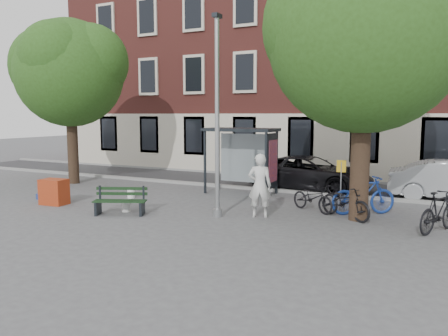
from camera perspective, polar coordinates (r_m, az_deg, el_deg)
name	(u,v)px	position (r m, az deg, el deg)	size (l,w,h in m)	color
ground	(217,216)	(13.67, -0.87, -6.35)	(90.00, 90.00, 0.00)	#4C4C4F
road	(288,184)	(20.04, 8.31, -2.12)	(40.00, 4.00, 0.01)	#28282B
curb_near	(273,190)	(18.16, 6.36, -2.86)	(40.00, 0.25, 0.12)	gray
curb_far	(300,177)	(21.92, 9.93, -1.22)	(40.00, 0.25, 0.12)	gray
building_row	(324,45)	(25.85, 12.87, 15.39)	(30.00, 8.00, 14.00)	brown
lamppost	(217,127)	(13.31, -0.89, 5.39)	(0.28, 0.35, 6.11)	#9EA0A3
tree_right	(365,27)	(13.60, 17.94, 17.08)	(5.76, 5.60, 8.20)	black
tree_left	(68,68)	(21.16, -19.75, 12.19)	(5.18, 4.86, 7.40)	black
bus_shelter	(251,146)	(17.33, 3.53, 2.89)	(2.85, 1.45, 2.62)	#1E2328
painter	(260,186)	(13.45, 4.69, -2.30)	(0.72, 0.47, 1.98)	silver
bench	(120,202)	(14.26, -13.39, -4.38)	(1.72, 1.14, 0.85)	#1E2328
bike_a	(313,198)	(14.59, 11.51, -3.80)	(0.61, 1.75, 0.92)	black
bike_b	(363,195)	(14.50, 17.74, -3.37)	(0.59, 2.10, 1.26)	navy
bike_c	(345,202)	(13.83, 15.58, -4.28)	(0.68, 1.96, 1.03)	black
bike_d	(439,212)	(13.09, 26.26, -5.14)	(0.54, 1.89, 1.14)	black
car_dark	(310,173)	(18.69, 11.16, -0.64)	(2.37, 5.13, 1.43)	black
red_stand	(54,192)	(16.51, -21.31, -2.92)	(0.90, 0.60, 0.90)	#9F3215
blue_crate	(44,197)	(17.68, -22.45, -3.49)	(0.55, 0.40, 0.20)	navy
bucket_a	(131,193)	(16.98, -12.05, -3.25)	(0.28, 0.28, 0.36)	white
bucket_b	(49,197)	(17.16, -21.91, -3.50)	(0.28, 0.28, 0.36)	silver
bucket_c	(126,206)	(14.67, -12.66, -4.88)	(0.28, 0.28, 0.36)	silver
notice_sign	(341,176)	(14.59, 15.04, -1.00)	(0.29, 0.06, 1.70)	#9EA0A3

